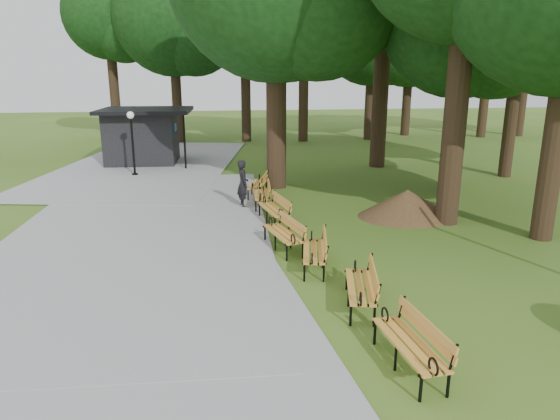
{
  "coord_description": "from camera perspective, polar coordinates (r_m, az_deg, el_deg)",
  "views": [
    {
      "loc": [
        -1.66,
        -12.0,
        4.64
      ],
      "look_at": [
        0.08,
        0.7,
        1.1
      ],
      "focal_mm": 32.51,
      "sensor_mm": 36.0,
      "label": 1
    }
  ],
  "objects": [
    {
      "name": "ground",
      "position": [
        12.98,
        0.07,
        -5.52
      ],
      "size": [
        100.0,
        100.0,
        0.0
      ],
      "primitive_type": "plane",
      "color": "#3C5F1B",
      "rests_on": "ground"
    },
    {
      "name": "path",
      "position": [
        15.87,
        -15.93,
        -2.07
      ],
      "size": [
        12.0,
        38.0,
        0.06
      ],
      "primitive_type": "cube",
      "color": "#9A9A9C",
      "rests_on": "ground"
    },
    {
      "name": "person",
      "position": [
        17.72,
        -4.2,
        2.97
      ],
      "size": [
        0.49,
        0.66,
        1.66
      ],
      "primitive_type": "imported",
      "rotation": [
        0.0,
        0.0,
        1.74
      ],
      "color": "black",
      "rests_on": "ground"
    },
    {
      "name": "kiosk",
      "position": [
        27.12,
        -15.24,
        8.02
      ],
      "size": [
        4.64,
        4.09,
        2.79
      ],
      "primitive_type": null,
      "rotation": [
        0.0,
        0.0,
        -0.05
      ],
      "color": "black",
      "rests_on": "ground"
    },
    {
      "name": "lamp_post",
      "position": [
        23.8,
        -16.36,
        8.7
      ],
      "size": [
        0.32,
        0.32,
        2.89
      ],
      "color": "black",
      "rests_on": "ground"
    },
    {
      "name": "dirt_mound",
      "position": [
        17.05,
        14.07,
        0.75
      ],
      "size": [
        2.65,
        2.65,
        0.91
      ],
      "primitive_type": "cone",
      "color": "#47301C",
      "rests_on": "ground"
    },
    {
      "name": "bench_0",
      "position": [
        8.58,
        14.33,
        -14.4
      ],
      "size": [
        0.82,
        1.95,
        0.88
      ],
      "primitive_type": null,
      "rotation": [
        0.0,
        0.0,
        -1.48
      ],
      "color": "orange",
      "rests_on": "ground"
    },
    {
      "name": "bench_1",
      "position": [
        10.44,
        8.98,
        -8.51
      ],
      "size": [
        1.03,
        1.99,
        0.88
      ],
      "primitive_type": null,
      "rotation": [
        0.0,
        0.0,
        -1.79
      ],
      "color": "orange",
      "rests_on": "ground"
    },
    {
      "name": "bench_2",
      "position": [
        12.27,
        3.83,
        -4.62
      ],
      "size": [
        0.99,
        1.99,
        0.88
      ],
      "primitive_type": null,
      "rotation": [
        0.0,
        0.0,
        -1.76
      ],
      "color": "orange",
      "rests_on": "ground"
    },
    {
      "name": "bench_3",
      "position": [
        13.51,
        0.33,
        -2.69
      ],
      "size": [
        1.06,
        2.0,
        0.88
      ],
      "primitive_type": null,
      "rotation": [
        0.0,
        0.0,
        -1.34
      ],
      "color": "orange",
      "rests_on": "ground"
    },
    {
      "name": "bench_4",
      "position": [
        15.85,
        -0.73,
        0.06
      ],
      "size": [
        0.99,
        1.99,
        0.88
      ],
      "primitive_type": null,
      "rotation": [
        0.0,
        0.0,
        -1.38
      ],
      "color": "orange",
      "rests_on": "ground"
    },
    {
      "name": "bench_5",
      "position": [
        17.81,
        -2.08,
        1.78
      ],
      "size": [
        0.78,
        1.94,
        0.88
      ],
      "primitive_type": null,
      "rotation": [
        0.0,
        0.0,
        -1.64
      ],
      "color": "orange",
      "rests_on": "ground"
    },
    {
      "name": "bench_6",
      "position": [
        19.34,
        -2.56,
        2.87
      ],
      "size": [
        1.09,
        2.0,
        0.88
      ],
      "primitive_type": null,
      "rotation": [
        0.0,
        0.0,
        -1.82
      ],
      "color": "orange",
      "rests_on": "ground"
    },
    {
      "name": "lawn_tree_1",
      "position": [
        20.62,
        19.92,
        19.91
      ],
      "size": [
        5.97,
        5.97,
        9.58
      ],
      "color": "black",
      "rests_on": "ground"
    },
    {
      "name": "lawn_tree_5",
      "position": [
        24.84,
        25.68,
        19.11
      ],
      "size": [
        5.86,
        5.86,
        9.82
      ],
      "color": "black",
      "rests_on": "ground"
    },
    {
      "name": "tree_backdrop",
      "position": [
        36.16,
        5.45,
        21.25
      ],
      "size": [
        36.1,
        9.71,
        16.69
      ],
      "primitive_type": null,
      "color": "black",
      "rests_on": "ground"
    }
  ]
}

